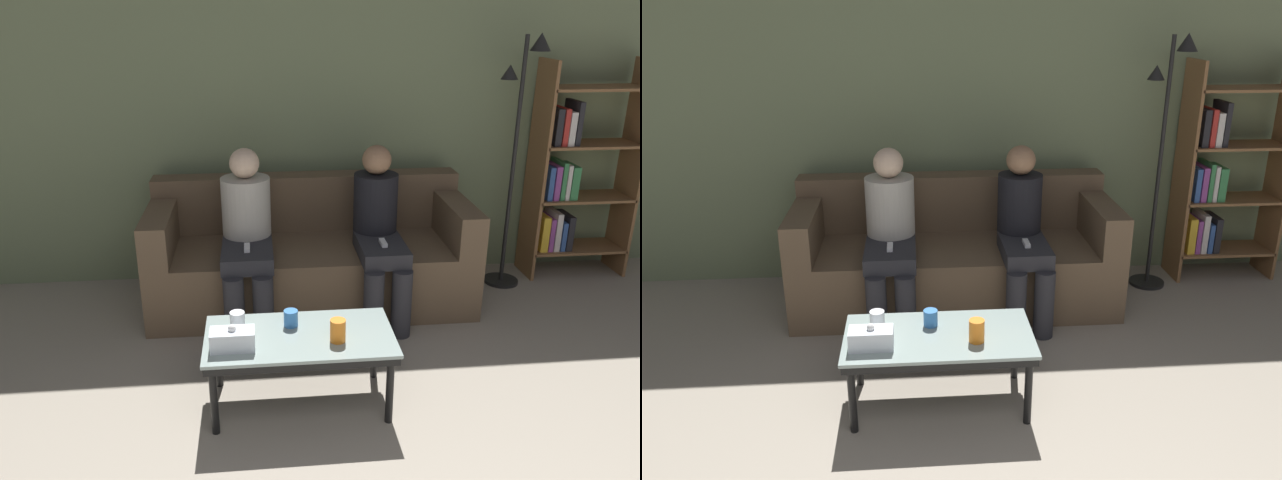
% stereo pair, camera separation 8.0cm
% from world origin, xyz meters
% --- Properties ---
extents(wall_back, '(12.00, 0.06, 2.60)m').
position_xyz_m(wall_back, '(0.00, 3.95, 1.30)').
color(wall_back, '#707F5B').
rests_on(wall_back, ground_plane).
extents(couch, '(2.21, 0.87, 0.86)m').
position_xyz_m(couch, '(0.00, 3.44, 0.32)').
color(couch, brown).
rests_on(couch, ground_plane).
extents(coffee_table, '(0.98, 0.52, 0.41)m').
position_xyz_m(coffee_table, '(-0.17, 2.17, 0.37)').
color(coffee_table, '#8C9E99').
rests_on(coffee_table, ground_plane).
extents(cup_near_left, '(0.08, 0.08, 0.12)m').
position_xyz_m(cup_near_left, '(0.02, 2.09, 0.47)').
color(cup_near_left, orange).
rests_on(cup_near_left, coffee_table).
extents(cup_near_right, '(0.08, 0.08, 0.10)m').
position_xyz_m(cup_near_right, '(-0.49, 2.27, 0.46)').
color(cup_near_right, silver).
rests_on(cup_near_right, coffee_table).
extents(cup_far_center, '(0.07, 0.07, 0.09)m').
position_xyz_m(cup_far_center, '(-0.21, 2.27, 0.46)').
color(cup_far_center, '#3372BF').
rests_on(cup_far_center, coffee_table).
extents(tissue_box, '(0.22, 0.12, 0.13)m').
position_xyz_m(tissue_box, '(-0.51, 2.07, 0.46)').
color(tissue_box, silver).
rests_on(tissue_box, coffee_table).
extents(bookshelf, '(0.77, 0.32, 1.65)m').
position_xyz_m(bookshelf, '(2.02, 3.72, 0.78)').
color(bookshelf, brown).
rests_on(bookshelf, ground_plane).
extents(standing_lamp, '(0.31, 0.26, 1.83)m').
position_xyz_m(standing_lamp, '(1.50, 3.58, 1.13)').
color(standing_lamp, black).
rests_on(standing_lamp, ground_plane).
extents(seated_person_left_end, '(0.33, 0.72, 1.14)m').
position_xyz_m(seated_person_left_end, '(-0.44, 3.21, 0.61)').
color(seated_person_left_end, '#28282D').
rests_on(seated_person_left_end, ground_plane).
extents(seated_person_mid_left, '(0.31, 0.71, 1.14)m').
position_xyz_m(seated_person_mid_left, '(0.44, 3.20, 0.61)').
color(seated_person_mid_left, '#28282D').
rests_on(seated_person_mid_left, ground_plane).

